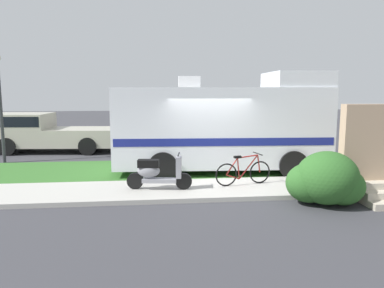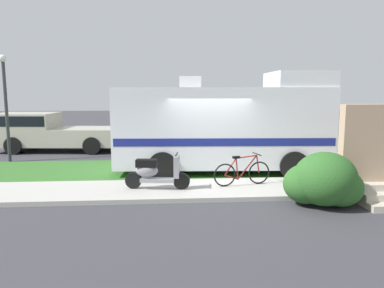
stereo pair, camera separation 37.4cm
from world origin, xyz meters
name	(u,v)px [view 1 (the left image)]	position (x,y,z in m)	size (l,w,h in m)	color
ground_plane	(209,181)	(0.00, 0.00, 0.00)	(80.00, 80.00, 0.00)	#38383D
sidewalk	(216,189)	(0.00, -1.20, 0.06)	(24.00, 2.00, 0.12)	#ADAAA3
grass_strip	(203,169)	(0.00, 1.50, 0.04)	(24.00, 3.40, 0.08)	#336628
motorhome_rv	(223,125)	(0.66, 1.25, 1.59)	(7.00, 2.96, 3.33)	silver
scooter	(157,172)	(-1.61, -1.24, 0.57)	(1.74, 0.54, 0.97)	black
bicycle	(243,172)	(0.80, -1.03, 0.49)	(1.64, 0.55, 0.87)	black
pickup_truck_near	(43,131)	(-6.60, 6.15, 0.93)	(5.78, 2.51, 1.73)	#B7B29E
pickup_truck_far	(170,123)	(-0.73, 9.30, 0.98)	(5.61, 2.34, 1.84)	#B7B29E
porch_steps	(381,161)	(4.02, -2.29, 0.97)	(2.00, 1.26, 2.40)	#BCB29E
bush_by_porch	(326,181)	(2.39, -2.69, 0.60)	(1.80, 1.35, 1.28)	#2D6026
bottle_green	(326,175)	(3.43, -0.64, 0.24)	(0.07, 0.07, 0.29)	brown
street_lamp_post	(0,97)	(-7.33, 3.60, 2.48)	(0.28, 0.28, 4.06)	#333338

